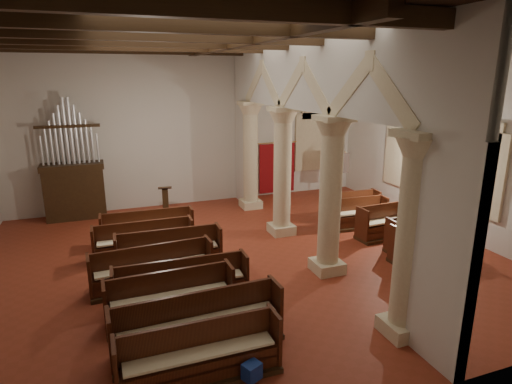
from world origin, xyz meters
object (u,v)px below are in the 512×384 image
object	(u,v)px
pipe_organ	(74,181)
lectern	(166,203)
processional_banner	(341,186)
aisle_pew_0	(427,248)
nave_pew_0	(201,363)

from	to	relation	value
pipe_organ	lectern	distance (m)	3.30
processional_banner	aisle_pew_0	size ratio (longest dim) A/B	1.06
lectern	processional_banner	distance (m)	6.82
processional_banner	lectern	bearing A→B (deg)	-173.89
nave_pew_0	lectern	bearing A→B (deg)	84.65
processional_banner	nave_pew_0	world-z (taller)	processional_banner
pipe_organ	processional_banner	xyz separation A→B (m)	(9.78, -1.90, -0.59)
nave_pew_0	aisle_pew_0	size ratio (longest dim) A/B	1.30
pipe_organ	aisle_pew_0	xyz separation A→B (m)	(9.24, -7.33, -1.00)
lectern	pipe_organ	bearing A→B (deg)	169.45
aisle_pew_0	pipe_organ	bearing A→B (deg)	141.10
pipe_organ	processional_banner	distance (m)	9.98
lectern	aisle_pew_0	distance (m)	8.92
processional_banner	pipe_organ	bearing A→B (deg)	-176.58
nave_pew_0	pipe_organ	bearing A→B (deg)	102.44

